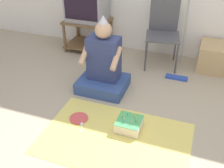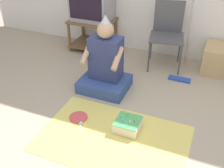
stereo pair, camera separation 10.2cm
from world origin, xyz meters
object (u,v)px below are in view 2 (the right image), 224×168
Objects in this scene: tv at (92,5)px; folding_chair at (167,30)px; birthday_cake at (128,125)px; paper_plate at (78,117)px; dust_mop at (185,50)px; person_seated at (105,67)px.

folding_chair is at bearing -4.15° from tv.
tv is 2.31× the size of birthday_cake.
dust_mop is at bearing 57.01° from paper_plate.
dust_mop is 1.38× the size of person_seated.
person_seated is at bearing 129.69° from birthday_cake.
dust_mop is (0.29, -0.24, -0.13)m from folding_chair.
folding_chair is at bearing 141.26° from dust_mop.
person_seated is 0.82m from birthday_cake.
birthday_cake is at bearing -90.60° from folding_chair.
folding_chair is 1.05m from person_seated.
birthday_cake is at bearing -103.75° from dust_mop.
birthday_cake is (-0.31, -1.26, -0.31)m from dust_mop.
folding_chair is at bearing 89.40° from birthday_cake.
tv is 0.62× the size of person_seated.
folding_chair is 0.96× the size of person_seated.
dust_mop is at bearing -12.45° from tv.
person_seated is 0.70m from paper_plate.
person_seated is (0.63, -0.97, -0.40)m from tv.
folding_chair is 3.58× the size of birthday_cake.
folding_chair reaches higher than paper_plate.
person_seated is at bearing -57.10° from tv.
birthday_cake is at bearing 3.83° from paper_plate.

